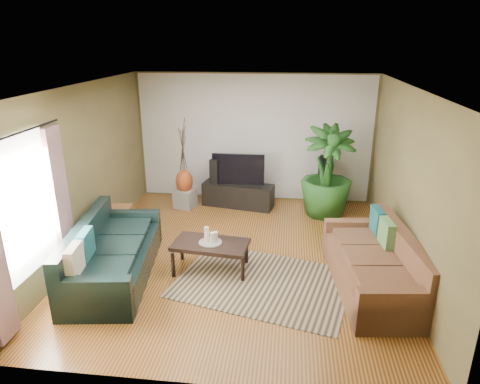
# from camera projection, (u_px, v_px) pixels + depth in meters

# --- Properties ---
(floor) EXTENTS (5.50, 5.50, 0.00)m
(floor) POSITION_uv_depth(u_px,v_px,m) (239.00, 257.00, 6.96)
(floor) COLOR #9B6728
(floor) RESTS_ON ground
(ceiling) EXTENTS (5.50, 5.50, 0.00)m
(ceiling) POSITION_uv_depth(u_px,v_px,m) (238.00, 87.00, 6.04)
(ceiling) COLOR white
(ceiling) RESTS_ON ground
(wall_back) EXTENTS (5.00, 0.00, 5.00)m
(wall_back) POSITION_uv_depth(u_px,v_px,m) (254.00, 138.00, 9.07)
(wall_back) COLOR brown
(wall_back) RESTS_ON ground
(wall_front) EXTENTS (5.00, 0.00, 5.00)m
(wall_front) POSITION_uv_depth(u_px,v_px,m) (202.00, 269.00, 3.93)
(wall_front) COLOR brown
(wall_front) RESTS_ON ground
(wall_left) EXTENTS (0.00, 5.50, 5.50)m
(wall_left) POSITION_uv_depth(u_px,v_px,m) (82.00, 172.00, 6.78)
(wall_left) COLOR brown
(wall_left) RESTS_ON ground
(wall_right) EXTENTS (0.00, 5.50, 5.50)m
(wall_right) POSITION_uv_depth(u_px,v_px,m) (409.00, 184.00, 6.23)
(wall_right) COLOR brown
(wall_right) RESTS_ON ground
(backwall_panel) EXTENTS (4.90, 0.00, 4.90)m
(backwall_panel) POSITION_uv_depth(u_px,v_px,m) (254.00, 138.00, 9.06)
(backwall_panel) COLOR white
(backwall_panel) RESTS_ON ground
(window_pane) EXTENTS (0.00, 1.80, 1.80)m
(window_pane) POSITION_uv_depth(u_px,v_px,m) (23.00, 207.00, 5.27)
(window_pane) COLOR white
(window_pane) RESTS_ON ground
(curtain_far) EXTENTS (0.08, 0.35, 2.20)m
(curtain_far) POSITION_uv_depth(u_px,v_px,m) (61.00, 204.00, 6.05)
(curtain_far) COLOR gray
(curtain_far) RESTS_ON ground
(curtain_rod) EXTENTS (0.03, 1.90, 0.03)m
(curtain_rod) POSITION_uv_depth(u_px,v_px,m) (14.00, 135.00, 4.95)
(curtain_rod) COLOR black
(curtain_rod) RESTS_ON ground
(sofa_left) EXTENTS (1.31, 2.45, 0.85)m
(sofa_left) POSITION_uv_depth(u_px,v_px,m) (114.00, 250.00, 6.27)
(sofa_left) COLOR black
(sofa_left) RESTS_ON floor
(sofa_right) EXTENTS (1.24, 2.29, 0.85)m
(sofa_right) POSITION_uv_depth(u_px,v_px,m) (373.00, 261.00, 5.98)
(sofa_right) COLOR brown
(sofa_right) RESTS_ON floor
(area_rug) EXTENTS (2.78, 2.27, 0.01)m
(area_rug) POSITION_uv_depth(u_px,v_px,m) (263.00, 282.00, 6.22)
(area_rug) COLOR #9E855D
(area_rug) RESTS_ON floor
(coffee_table) EXTENTS (1.18, 0.73, 0.46)m
(coffee_table) POSITION_uv_depth(u_px,v_px,m) (211.00, 256.00, 6.50)
(coffee_table) COLOR black
(coffee_table) RESTS_ON floor
(candle_tray) EXTENTS (0.35, 0.35, 0.02)m
(candle_tray) POSITION_uv_depth(u_px,v_px,m) (210.00, 242.00, 6.42)
(candle_tray) COLOR gray
(candle_tray) RESTS_ON coffee_table
(candle_tall) EXTENTS (0.07, 0.07, 0.22)m
(candle_tall) POSITION_uv_depth(u_px,v_px,m) (207.00, 234.00, 6.41)
(candle_tall) COLOR white
(candle_tall) RESTS_ON candle_tray
(candle_mid) EXTENTS (0.07, 0.07, 0.17)m
(candle_mid) POSITION_uv_depth(u_px,v_px,m) (212.00, 238.00, 6.35)
(candle_mid) COLOR white
(candle_mid) RESTS_ON candle_tray
(candle_short) EXTENTS (0.07, 0.07, 0.14)m
(candle_short) POSITION_uv_depth(u_px,v_px,m) (216.00, 236.00, 6.44)
(candle_short) COLOR beige
(candle_short) RESTS_ON candle_tray
(tv_stand) EXTENTS (1.53, 0.72, 0.49)m
(tv_stand) POSITION_uv_depth(u_px,v_px,m) (238.00, 195.00, 8.98)
(tv_stand) COLOR black
(tv_stand) RESTS_ON floor
(television) EXTENTS (1.08, 0.06, 0.64)m
(television) POSITION_uv_depth(u_px,v_px,m) (238.00, 169.00, 8.81)
(television) COLOR black
(television) RESTS_ON tv_stand
(speaker_left) EXTENTS (0.23, 0.24, 1.00)m
(speaker_left) POSITION_uv_depth(u_px,v_px,m) (215.00, 182.00, 8.97)
(speaker_left) COLOR black
(speaker_left) RESTS_ON floor
(speaker_right) EXTENTS (0.24, 0.26, 1.09)m
(speaker_right) POSITION_uv_depth(u_px,v_px,m) (323.00, 182.00, 8.87)
(speaker_right) COLOR black
(speaker_right) RESTS_ON floor
(potted_plant) EXTENTS (1.18, 1.18, 1.80)m
(potted_plant) POSITION_uv_depth(u_px,v_px,m) (327.00, 172.00, 8.31)
(potted_plant) COLOR #1C4C19
(potted_plant) RESTS_ON floor
(plant_pot) EXTENTS (0.33, 0.33, 0.26)m
(plant_pot) POSITION_uv_depth(u_px,v_px,m) (325.00, 209.00, 8.58)
(plant_pot) COLOR black
(plant_pot) RESTS_ON floor
(pedestal) EXTENTS (0.47, 0.47, 0.39)m
(pedestal) POSITION_uv_depth(u_px,v_px,m) (185.00, 198.00, 8.94)
(pedestal) COLOR gray
(pedestal) RESTS_ON floor
(vase) EXTENTS (0.36, 0.36, 0.50)m
(vase) POSITION_uv_depth(u_px,v_px,m) (184.00, 181.00, 8.81)
(vase) COLOR #9C401C
(vase) RESTS_ON pedestal
(side_table) EXTENTS (0.57, 0.57, 0.54)m
(side_table) POSITION_uv_depth(u_px,v_px,m) (116.00, 223.00, 7.57)
(side_table) COLOR #965531
(side_table) RESTS_ON floor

